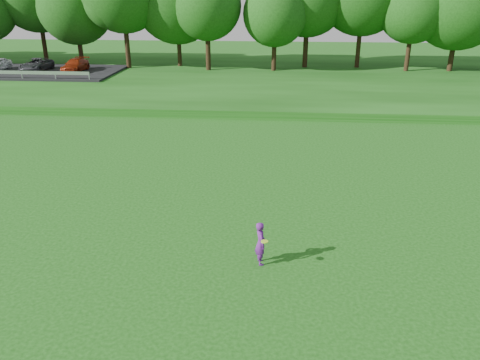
{
  "coord_description": "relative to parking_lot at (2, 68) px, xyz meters",
  "views": [
    {
      "loc": [
        3.96,
        -12.35,
        8.47
      ],
      "look_at": [
        2.56,
        4.96,
        1.3
      ],
      "focal_mm": 35.0,
      "sensor_mm": 36.0,
      "label": 1
    }
  ],
  "objects": [
    {
      "name": "ground",
      "position": [
        23.47,
        -32.81,
        -1.03
      ],
      "size": [
        140.0,
        140.0,
        0.0
      ],
      "primitive_type": "plane",
      "color": "#13460D",
      "rests_on": "ground"
    },
    {
      "name": "parking_lot",
      "position": [
        0.0,
        0.0,
        0.0
      ],
      "size": [
        24.0,
        9.0,
        1.38
      ],
      "color": "black",
      "rests_on": "berm"
    },
    {
      "name": "walking_path",
      "position": [
        23.47,
        -12.81,
        -1.01
      ],
      "size": [
        130.0,
        1.6,
        0.04
      ],
      "primitive_type": "cube",
      "color": "gray",
      "rests_on": "ground"
    },
    {
      "name": "woman",
      "position": [
        27.03,
        -31.86,
        -0.28
      ],
      "size": [
        0.5,
        0.87,
        1.5
      ],
      "color": "#5F1B7C",
      "rests_on": "ground"
    },
    {
      "name": "berm",
      "position": [
        23.47,
        1.19,
        -0.73
      ],
      "size": [
        130.0,
        30.0,
        0.6
      ],
      "primitive_type": "cube",
      "color": "#13460D",
      "rests_on": "ground"
    }
  ]
}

